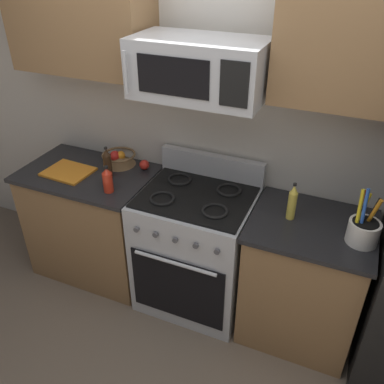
# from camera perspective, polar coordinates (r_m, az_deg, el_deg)

# --- Properties ---
(ground_plane) EXTENTS (16.00, 16.00, 0.00)m
(ground_plane) POSITION_cam_1_polar(r_m,az_deg,el_deg) (2.91, -5.13, -22.99)
(ground_plane) COLOR #6B5B4C
(wall_back) EXTENTS (8.00, 0.10, 2.60)m
(wall_back) POSITION_cam_1_polar(r_m,az_deg,el_deg) (2.86, 3.69, 9.80)
(wall_back) COLOR beige
(wall_back) RESTS_ON ground
(counter_left) EXTENTS (0.97, 0.64, 0.91)m
(counter_left) POSITION_cam_1_polar(r_m,az_deg,el_deg) (3.35, -13.43, -4.05)
(counter_left) COLOR olive
(counter_left) RESTS_ON ground
(range_oven) EXTENTS (0.76, 0.68, 1.09)m
(range_oven) POSITION_cam_1_polar(r_m,az_deg,el_deg) (2.98, 0.55, -7.80)
(range_oven) COLOR #B2B5BA
(range_oven) RESTS_ON ground
(counter_right) EXTENTS (0.75, 0.64, 0.91)m
(counter_right) POSITION_cam_1_polar(r_m,az_deg,el_deg) (2.86, 15.11, -11.67)
(counter_right) COLOR olive
(counter_right) RESTS_ON ground
(microwave) EXTENTS (0.76, 0.44, 0.33)m
(microwave) POSITION_cam_1_polar(r_m,az_deg,el_deg) (2.40, 0.98, 16.80)
(microwave) COLOR #B2B5BA
(upper_cabinets_left) EXTENTS (0.96, 0.34, 0.69)m
(upper_cabinets_left) POSITION_cam_1_polar(r_m,az_deg,el_deg) (2.91, -15.38, 22.51)
(upper_cabinets_left) COLOR olive
(upper_cabinets_right) EXTENTS (0.74, 0.34, 0.69)m
(upper_cabinets_right) POSITION_cam_1_polar(r_m,az_deg,el_deg) (2.32, 21.43, 19.35)
(upper_cabinets_right) COLOR olive
(utensil_crock) EXTENTS (0.17, 0.17, 0.34)m
(utensil_crock) POSITION_cam_1_polar(r_m,az_deg,el_deg) (2.48, 22.74, -4.94)
(utensil_crock) COLOR white
(utensil_crock) RESTS_ON counter_right
(fruit_basket) EXTENTS (0.25, 0.25, 0.11)m
(fruit_basket) POSITION_cam_1_polar(r_m,az_deg,el_deg) (3.14, -10.14, 4.66)
(fruit_basket) COLOR brown
(fruit_basket) RESTS_ON counter_left
(apple_loose) EXTENTS (0.07, 0.07, 0.07)m
(apple_loose) POSITION_cam_1_polar(r_m,az_deg,el_deg) (3.05, -6.66, 3.79)
(apple_loose) COLOR red
(apple_loose) RESTS_ON counter_left
(cutting_board) EXTENTS (0.34, 0.29, 0.02)m
(cutting_board) POSITION_cam_1_polar(r_m,az_deg,el_deg) (3.13, -16.83, 2.72)
(cutting_board) COLOR orange
(cutting_board) RESTS_ON counter_left
(bottle_soy) EXTENTS (0.06, 0.06, 0.23)m
(bottle_soy) POSITION_cam_1_polar(r_m,az_deg,el_deg) (2.96, -11.68, 3.93)
(bottle_soy) COLOR #382314
(bottle_soy) RESTS_ON counter_left
(bottle_oil) EXTENTS (0.05, 0.05, 0.25)m
(bottle_oil) POSITION_cam_1_polar(r_m,az_deg,el_deg) (2.53, 13.77, -1.42)
(bottle_oil) COLOR gold
(bottle_oil) RESTS_ON counter_right
(bottle_hot_sauce) EXTENTS (0.07, 0.07, 0.19)m
(bottle_hot_sauce) POSITION_cam_1_polar(r_m,az_deg,el_deg) (2.79, -11.66, 1.64)
(bottle_hot_sauce) COLOR red
(bottle_hot_sauce) RESTS_ON counter_left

